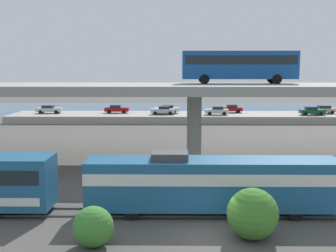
% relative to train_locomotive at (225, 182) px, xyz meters
% --- Properties ---
extents(ground_plane, '(260.00, 260.00, 0.00)m').
position_rel_train_locomotive_xyz_m(ground_plane, '(-1.28, -4.00, -2.19)').
color(ground_plane, '#4C4944').
extents(rail_strip_near, '(110.00, 0.12, 0.12)m').
position_rel_train_locomotive_xyz_m(rail_strip_near, '(-1.28, -0.78, -2.13)').
color(rail_strip_near, '#59544C').
rests_on(rail_strip_near, ground_plane).
extents(rail_strip_far, '(110.00, 0.12, 0.12)m').
position_rel_train_locomotive_xyz_m(rail_strip_far, '(-1.28, 0.78, -2.13)').
color(rail_strip_far, '#59544C').
rests_on(rail_strip_far, ground_plane).
extents(train_locomotive, '(17.79, 3.04, 4.18)m').
position_rel_train_locomotive_xyz_m(train_locomotive, '(0.00, 0.00, 0.00)').
color(train_locomotive, '#1E5984').
rests_on(train_locomotive, ground_plane).
extents(highway_overpass, '(96.00, 11.17, 8.00)m').
position_rel_train_locomotive_xyz_m(highway_overpass, '(-1.28, 16.00, 5.17)').
color(highway_overpass, '#9E998E').
rests_on(highway_overpass, ground_plane).
extents(transit_bus_on_overpass, '(12.00, 2.68, 3.40)m').
position_rel_train_locomotive_xyz_m(transit_bus_on_overpass, '(3.53, 18.15, 7.87)').
color(transit_bus_on_overpass, '#14478C').
rests_on(transit_bus_on_overpass, highway_overpass).
extents(pier_parking_lot, '(63.30, 10.37, 1.31)m').
position_rel_train_locomotive_xyz_m(pier_parking_lot, '(-1.28, 51.00, -1.53)').
color(pier_parking_lot, '#9E998E').
rests_on(pier_parking_lot, ground_plane).
extents(parked_car_0, '(4.31, 1.87, 1.50)m').
position_rel_train_locomotive_xyz_m(parked_car_0, '(-5.24, 49.59, -0.11)').
color(parked_car_0, '#B7B7BC').
rests_on(parked_car_0, pier_parking_lot).
extents(parked_car_1, '(4.41, 1.94, 1.50)m').
position_rel_train_locomotive_xyz_m(parked_car_1, '(-13.97, 52.16, -0.10)').
color(parked_car_1, maroon).
rests_on(parked_car_1, pier_parking_lot).
extents(parked_car_2, '(4.59, 1.88, 1.50)m').
position_rel_train_locomotive_xyz_m(parked_car_2, '(-4.59, 51.87, -0.10)').
color(parked_car_2, silver).
rests_on(parked_car_2, pier_parking_lot).
extents(parked_car_3, '(4.36, 1.86, 1.50)m').
position_rel_train_locomotive_xyz_m(parked_car_3, '(21.27, 48.86, -0.11)').
color(parked_car_3, '#0C4C26').
rests_on(parked_car_3, pier_parking_lot).
extents(parked_car_4, '(4.24, 1.96, 1.50)m').
position_rel_train_locomotive_xyz_m(parked_car_4, '(7.42, 53.07, -0.11)').
color(parked_car_4, maroon).
rests_on(parked_car_4, pier_parking_lot).
extents(parked_car_5, '(4.16, 1.95, 1.50)m').
position_rel_train_locomotive_xyz_m(parked_car_5, '(4.37, 49.09, -0.11)').
color(parked_car_5, '#B7B7BC').
rests_on(parked_car_5, pier_parking_lot).
extents(parked_car_6, '(4.65, 1.88, 1.50)m').
position_rel_train_locomotive_xyz_m(parked_car_6, '(-26.34, 51.39, -0.10)').
color(parked_car_6, '#B7B7BC').
rests_on(parked_car_6, pier_parking_lot).
extents(parked_car_7, '(4.65, 1.96, 1.50)m').
position_rel_train_locomotive_xyz_m(parked_car_7, '(24.10, 51.40, -0.10)').
color(parked_car_7, '#9E998C').
rests_on(parked_car_7, pier_parking_lot).
extents(harbor_water, '(140.00, 36.00, 0.01)m').
position_rel_train_locomotive_xyz_m(harbor_water, '(-1.28, 74.00, -2.19)').
color(harbor_water, '#385B7A').
rests_on(harbor_water, ground_plane).
extents(shrub_left, '(2.23, 2.23, 2.23)m').
position_rel_train_locomotive_xyz_m(shrub_left, '(-7.79, -5.43, -1.07)').
color(shrub_left, '#3C7F30').
rests_on(shrub_left, ground_plane).
extents(shrub_right, '(2.94, 2.94, 2.94)m').
position_rel_train_locomotive_xyz_m(shrub_right, '(1.05, -4.27, -0.72)').
color(shrub_right, '#3D792A').
rests_on(shrub_right, ground_plane).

